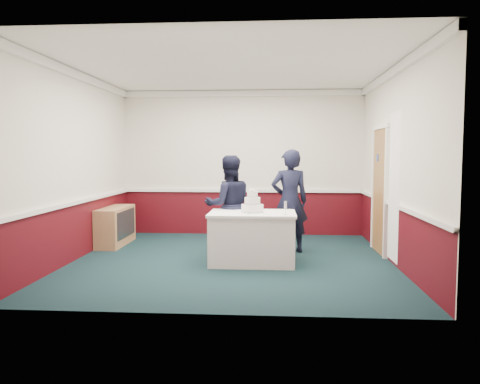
# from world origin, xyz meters

# --- Properties ---
(ground) EXTENTS (5.00, 5.00, 0.00)m
(ground) POSITION_xyz_m (0.00, 0.00, 0.00)
(ground) COLOR #142F31
(ground) RESTS_ON ground
(room_shell) EXTENTS (5.00, 5.00, 3.00)m
(room_shell) POSITION_xyz_m (0.08, 0.61, 1.97)
(room_shell) COLOR silver
(room_shell) RESTS_ON ground
(sideboard) EXTENTS (0.41, 1.20, 0.70)m
(sideboard) POSITION_xyz_m (-2.28, 1.17, 0.35)
(sideboard) COLOR #9C714B
(sideboard) RESTS_ON ground
(cake_table) EXTENTS (1.32, 0.92, 0.79)m
(cake_table) POSITION_xyz_m (0.33, -0.13, 0.40)
(cake_table) COLOR white
(cake_table) RESTS_ON ground
(wedding_cake) EXTENTS (0.35, 0.35, 0.36)m
(wedding_cake) POSITION_xyz_m (0.33, -0.13, 0.90)
(wedding_cake) COLOR white
(wedding_cake) RESTS_ON cake_table
(cake_knife) EXTENTS (0.05, 0.22, 0.00)m
(cake_knife) POSITION_xyz_m (0.30, -0.33, 0.79)
(cake_knife) COLOR silver
(cake_knife) RESTS_ON cake_table
(champagne_flute) EXTENTS (0.05, 0.05, 0.21)m
(champagne_flute) POSITION_xyz_m (0.83, -0.41, 0.93)
(champagne_flute) COLOR silver
(champagne_flute) RESTS_ON cake_table
(person_man) EXTENTS (0.95, 0.83, 1.66)m
(person_man) POSITION_xyz_m (-0.09, 0.45, 0.83)
(person_man) COLOR black
(person_man) RESTS_ON ground
(person_woman) EXTENTS (0.71, 0.54, 1.76)m
(person_woman) POSITION_xyz_m (0.93, 0.73, 0.88)
(person_woman) COLOR black
(person_woman) RESTS_ON ground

